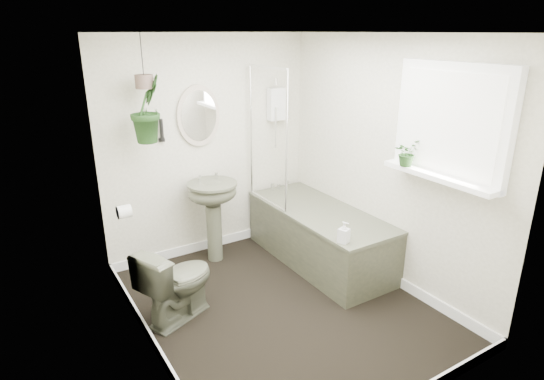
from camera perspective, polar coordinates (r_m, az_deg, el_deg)
floor at (r=4.17m, az=1.12°, el=-14.46°), size 2.30×2.80×0.02m
ceiling at (r=3.47m, az=1.39°, el=19.30°), size 2.30×2.80×0.02m
wall_back at (r=4.85m, az=-7.91°, el=5.32°), size 2.30×0.02×2.30m
wall_front at (r=2.68m, az=18.05°, el=-7.41°), size 2.30×0.02×2.30m
wall_left at (r=3.21m, az=-16.40°, el=-2.70°), size 0.02×2.80×2.30m
wall_right at (r=4.37m, az=14.11°, el=3.35°), size 0.02×2.80×2.30m
skirting at (r=4.14m, az=1.13°, el=-13.77°), size 2.30×2.80×0.10m
bathtub at (r=4.79m, az=5.96°, el=-5.73°), size 0.72×1.72×0.58m
bath_screen at (r=4.67m, az=-0.55°, el=6.59°), size 0.04×0.72×1.40m
shower_box at (r=5.08m, az=0.59°, el=10.74°), size 0.20×0.10×0.35m
oval_mirror at (r=4.70m, az=-9.17°, el=9.17°), size 0.46×0.03×0.62m
wall_sconce at (r=4.57m, az=-13.69°, el=7.31°), size 0.04×0.04×0.22m
toilet_roll_holder at (r=3.95m, az=-18.07°, el=-2.60°), size 0.11×0.11×0.11m
window_recess at (r=3.77m, az=21.59°, el=7.89°), size 0.08×1.00×0.90m
window_sill at (r=3.81m, az=20.18°, el=1.64°), size 0.18×1.00×0.04m
window_blinds at (r=3.73m, az=21.17°, el=7.84°), size 0.01×0.86×0.76m
toilet at (r=3.94m, az=-11.78°, el=-11.18°), size 0.76×0.61×0.68m
pedestal_sink at (r=4.79m, az=-7.30°, el=-3.94°), size 0.52×0.44×0.86m
sill_plant at (r=3.92m, az=16.55°, el=4.52°), size 0.24×0.22×0.22m
hanging_plant at (r=4.28m, az=-15.45°, el=9.77°), size 0.42×0.42×0.60m
soap_bottle at (r=3.97m, az=9.02°, el=-5.26°), size 0.11×0.11×0.19m
hanging_pot at (r=4.25m, az=-15.75°, el=12.97°), size 0.16×0.16×0.12m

